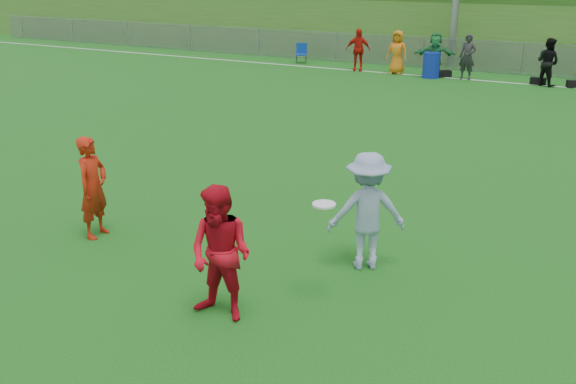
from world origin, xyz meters
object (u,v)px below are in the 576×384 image
Objects in this scene: player_blue at (367,211)px; recycling_bin at (431,65)px; frisbee at (324,204)px; player_red_center at (221,254)px; player_red_left at (93,187)px.

recycling_bin is (-3.73, 16.46, -0.38)m from player_blue.
frisbee is 18.07m from recycling_bin.
frisbee is at bearing 53.15° from player_blue.
player_blue reaches higher than recycling_bin.
player_red_center is 1.78× the size of recycling_bin.
player_red_center is 1.00× the size of player_blue.
player_blue reaches higher than player_red_center.
player_red_center reaches higher than player_red_left.
player_blue is at bearing 84.32° from frisbee.
player_red_left is 0.96× the size of player_blue.
recycling_bin is (-3.61, 17.68, -0.88)m from frisbee.
recycling_bin is (0.54, 17.43, -0.35)m from player_red_left.
recycling_bin is at bearing 98.31° from player_red_center.
player_blue reaches higher than frisbee.
player_red_center reaches higher than recycling_bin.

